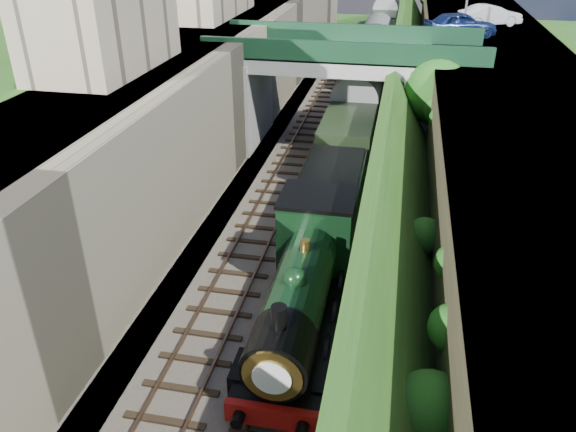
{
  "coord_description": "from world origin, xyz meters",
  "views": [
    {
      "loc": [
        3.85,
        -9.95,
        13.27
      ],
      "look_at": [
        0.0,
        9.0,
        2.89
      ],
      "focal_mm": 35.0,
      "sensor_mm": 36.0,
      "label": 1
    }
  ],
  "objects": [
    {
      "name": "trackbed",
      "position": [
        0.0,
        20.0,
        0.1
      ],
      "size": [
        10.0,
        90.0,
        0.2
      ],
      "primitive_type": "cube",
      "color": "#473F38",
      "rests_on": "ground"
    },
    {
      "name": "retaining_wall",
      "position": [
        -5.5,
        20.0,
        3.5
      ],
      "size": [
        1.0,
        90.0,
        7.0
      ],
      "primitive_type": "cube",
      "color": "#756B56",
      "rests_on": "ground"
    },
    {
      "name": "street_plateau_left",
      "position": [
        -9.0,
        20.0,
        3.5
      ],
      "size": [
        6.0,
        90.0,
        7.0
      ],
      "primitive_type": "cube",
      "color": "#262628",
      "rests_on": "ground"
    },
    {
      "name": "street_plateau_right",
      "position": [
        9.5,
        20.0,
        3.12
      ],
      "size": [
        8.0,
        90.0,
        6.25
      ],
      "primitive_type": "cube",
      "color": "#262628",
      "rests_on": "ground"
    },
    {
      "name": "embankment_slope",
      "position": [
        5.07,
        19.6,
        2.88
      ],
      "size": [
        4.66,
        90.0,
        6.53
      ],
      "color": "#1E4714",
      "rests_on": "ground"
    },
    {
      "name": "track_left",
      "position": [
        -2.0,
        20.0,
        0.25
      ],
      "size": [
        2.5,
        90.0,
        0.2
      ],
      "color": "black",
      "rests_on": "trackbed"
    },
    {
      "name": "track_right",
      "position": [
        1.2,
        20.0,
        0.25
      ],
      "size": [
        2.5,
        90.0,
        0.2
      ],
      "color": "black",
      "rests_on": "trackbed"
    },
    {
      "name": "road_bridge",
      "position": [
        0.94,
        24.0,
        4.08
      ],
      "size": [
        16.0,
        6.4,
        7.25
      ],
      "color": "gray",
      "rests_on": "ground"
    },
    {
      "name": "building_near",
      "position": [
        -9.5,
        14.0,
        9.0
      ],
      "size": [
        4.0,
        8.0,
        4.0
      ],
      "primitive_type": "cube",
      "color": "gray",
      "rests_on": "street_plateau_left"
    },
    {
      "name": "tree",
      "position": [
        5.91,
        21.33,
        4.65
      ],
      "size": [
        3.6,
        3.8,
        6.6
      ],
      "color": "black",
      "rests_on": "ground"
    },
    {
      "name": "car_blue",
      "position": [
        7.27,
        29.42,
        7.04
      ],
      "size": [
        4.98,
        3.34,
        1.58
      ],
      "primitive_type": "imported",
      "rotation": [
        0.0,
        0.0,
        1.92
      ],
      "color": "#12204F",
      "rests_on": "street_plateau_right"
    },
    {
      "name": "car_silver",
      "position": [
        9.64,
        34.18,
        6.97
      ],
      "size": [
        4.63,
        3.18,
        1.45
      ],
      "primitive_type": "imported",
      "rotation": [
        0.0,
        0.0,
        1.99
      ],
      "color": "silver",
      "rests_on": "street_plateau_right"
    },
    {
      "name": "locomotive",
      "position": [
        1.2,
        5.8,
        1.89
      ],
      "size": [
        3.1,
        10.22,
        3.83
      ],
      "color": "black",
      "rests_on": "trackbed"
    },
    {
      "name": "tender",
      "position": [
        1.2,
        13.16,
        1.62
      ],
      "size": [
        2.7,
        6.0,
        3.05
      ],
      "color": "black",
      "rests_on": "trackbed"
    },
    {
      "name": "coach_front",
      "position": [
        1.2,
        25.76,
        2.05
      ],
      "size": [
        2.9,
        18.0,
        3.7
      ],
      "color": "black",
      "rests_on": "trackbed"
    },
    {
      "name": "coach_middle",
      "position": [
        1.2,
        44.56,
        2.05
      ],
      "size": [
        2.9,
        18.0,
        3.7
      ],
      "color": "black",
      "rests_on": "trackbed"
    },
    {
      "name": "coach_rear",
      "position": [
        1.2,
        63.36,
        2.05
      ],
      "size": [
        2.9,
        18.0,
        3.7
      ],
      "color": "black",
      "rests_on": "trackbed"
    }
  ]
}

